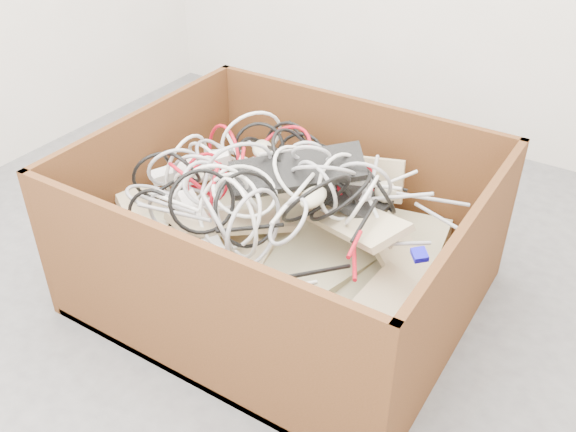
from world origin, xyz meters
The scene contains 8 objects.
ground centered at (0.00, 0.00, 0.00)m, with size 3.00×3.00×0.00m, color #4E4E50.
cardboard_box centered at (0.03, 0.12, 0.14)m, with size 1.17×0.97×0.54m.
keyboard_pile centered at (0.08, 0.15, 0.28)m, with size 1.16×0.86×0.37m.
mice_scatter centered at (0.01, 0.10, 0.35)m, with size 0.76×0.62×0.20m.
power_strip_left centered at (-0.35, 0.16, 0.35)m, with size 0.28×0.05×0.04m, color white.
power_strip_right centered at (-0.15, -0.06, 0.32)m, with size 0.28×0.05×0.04m, color white.
vga_plug centered at (0.50, 0.10, 0.36)m, with size 0.04×0.04×0.02m, color #100DCE.
cable_tangle centered at (-0.06, 0.13, 0.40)m, with size 1.04×0.78×0.40m.
Camera 1 is at (0.94, -1.26, 1.43)m, focal length 39.61 mm.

